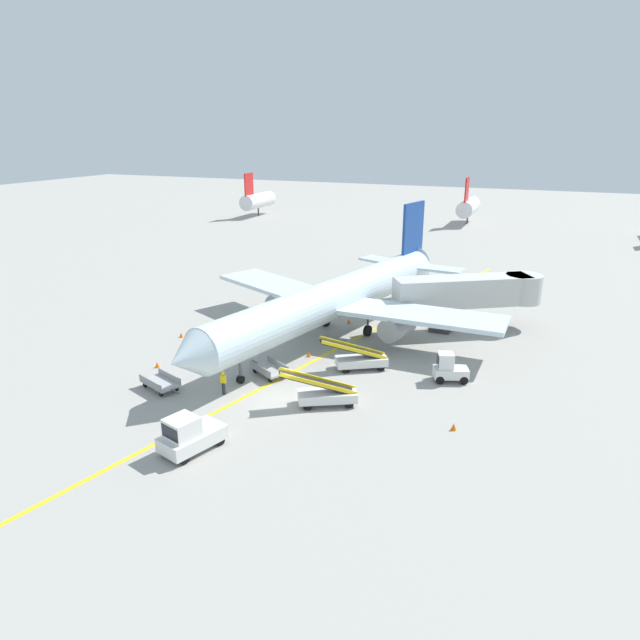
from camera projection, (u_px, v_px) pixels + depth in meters
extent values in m
plane|color=#9E9B93|center=(281.00, 401.00, 37.58)|extent=(300.00, 300.00, 0.00)
cube|color=yellow|center=(296.00, 370.00, 42.40)|extent=(18.82, 77.89, 0.01)
cylinder|color=silver|center=(334.00, 299.00, 48.01)|extent=(10.16, 29.95, 3.30)
cone|color=silver|center=(186.00, 358.00, 35.60)|extent=(3.70, 3.08, 3.23)
cone|color=silver|center=(422.00, 260.00, 60.44)|extent=(3.70, 3.45, 3.14)
cube|color=silver|center=(422.00, 315.00, 45.10)|extent=(13.10, 4.71, 0.36)
cylinder|color=gray|center=(397.00, 326.00, 45.57)|extent=(2.59, 3.55, 1.90)
cube|color=silver|center=(277.00, 286.00, 53.46)|extent=(13.63, 9.55, 0.36)
cylinder|color=gray|center=(284.00, 302.00, 52.10)|extent=(2.59, 3.55, 1.90)
cube|color=navy|center=(413.00, 228.00, 57.44)|extent=(1.20, 3.96, 5.20)
cube|color=silver|center=(437.00, 269.00, 56.62)|extent=(5.38, 2.68, 0.24)
cube|color=silver|center=(384.00, 261.00, 59.97)|extent=(5.64, 3.95, 0.24)
cylinder|color=#4C4C51|center=(240.00, 363.00, 39.80)|extent=(0.20, 0.20, 3.12)
cylinder|color=black|center=(241.00, 379.00, 40.21)|extent=(0.47, 0.63, 0.56)
cylinder|color=#4C4C51|center=(368.00, 319.00, 48.91)|extent=(0.20, 0.20, 3.12)
cylinder|color=black|center=(368.00, 331.00, 49.26)|extent=(0.56, 1.01, 0.96)
cylinder|color=#4C4C51|center=(326.00, 310.00, 51.37)|extent=(0.20, 0.20, 3.12)
cylinder|color=black|center=(326.00, 321.00, 51.71)|extent=(0.56, 1.01, 0.96)
cube|color=black|center=(209.00, 344.00, 37.02)|extent=(2.96, 1.62, 0.60)
cube|color=beige|center=(462.00, 291.00, 49.72)|extent=(11.55, 8.57, 2.50)
cylinder|color=beige|center=(523.00, 288.00, 50.60)|extent=(3.20, 3.20, 2.50)
cylinder|color=#59595B|center=(441.00, 319.00, 50.22)|extent=(0.56, 0.56, 2.35)
cube|color=#333338|center=(440.00, 328.00, 50.51)|extent=(1.80, 1.40, 0.50)
cube|color=silver|center=(193.00, 438.00, 31.75)|extent=(2.88, 4.00, 0.80)
cube|color=silver|center=(182.00, 427.00, 30.99)|extent=(1.93, 2.00, 1.10)
cube|color=black|center=(170.00, 433.00, 30.43)|extent=(1.38, 0.50, 0.77)
cylinder|color=black|center=(184.00, 459.00, 30.47)|extent=(0.39, 0.64, 0.60)
cylinder|color=black|center=(166.00, 449.00, 31.46)|extent=(0.39, 0.64, 0.60)
cylinder|color=black|center=(220.00, 440.00, 32.31)|extent=(0.39, 0.64, 0.60)
cylinder|color=black|center=(202.00, 431.00, 33.29)|extent=(0.39, 0.64, 0.60)
cube|color=silver|center=(451.00, 372.00, 40.44)|extent=(2.70, 2.06, 0.70)
cube|color=silver|center=(446.00, 361.00, 40.17)|extent=(1.38, 1.35, 1.10)
cube|color=black|center=(438.00, 360.00, 40.18)|extent=(0.42, 0.94, 0.77)
cylinder|color=black|center=(440.00, 380.00, 40.06)|extent=(0.64, 0.42, 0.60)
cylinder|color=black|center=(437.00, 374.00, 41.10)|extent=(0.64, 0.42, 0.60)
cylinder|color=black|center=(464.00, 380.00, 40.00)|extent=(0.64, 0.42, 0.60)
cylinder|color=black|center=(461.00, 374.00, 41.04)|extent=(0.64, 0.42, 0.60)
cube|color=silver|center=(361.00, 361.00, 42.54)|extent=(4.03, 3.25, 0.60)
cylinder|color=black|center=(345.00, 369.00, 41.85)|extent=(0.63, 0.50, 0.60)
cylinder|color=black|center=(342.00, 362.00, 43.05)|extent=(0.63, 0.50, 0.60)
cylinder|color=black|center=(381.00, 367.00, 42.22)|extent=(0.63, 0.50, 0.60)
cylinder|color=black|center=(377.00, 360.00, 43.42)|extent=(0.63, 0.50, 0.60)
cube|color=black|center=(354.00, 350.00, 42.15)|extent=(4.74, 3.35, 1.76)
cube|color=yellow|center=(355.00, 350.00, 41.69)|extent=(4.34, 2.66, 1.84)
cube|color=yellow|center=(353.00, 346.00, 42.53)|extent=(4.34, 2.66, 1.84)
cube|color=silver|center=(327.00, 396.00, 36.99)|extent=(4.05, 3.15, 0.60)
cylinder|color=black|center=(308.00, 406.00, 36.35)|extent=(0.63, 0.48, 0.60)
cylinder|color=black|center=(306.00, 397.00, 37.55)|extent=(0.63, 0.48, 0.60)
cylinder|color=black|center=(349.00, 404.00, 36.62)|extent=(0.63, 0.48, 0.60)
cylinder|color=black|center=(346.00, 395.00, 37.83)|extent=(0.63, 0.48, 0.60)
cube|color=black|center=(318.00, 383.00, 36.63)|extent=(4.81, 3.20, 1.76)
cube|color=yellow|center=(319.00, 384.00, 36.16)|extent=(4.43, 2.49, 1.84)
cube|color=yellow|center=(317.00, 378.00, 37.01)|extent=(4.43, 2.49, 1.84)
cube|color=#A5A5A8|center=(269.00, 370.00, 41.40)|extent=(3.18, 2.69, 0.16)
cube|color=#4C4C51|center=(256.00, 362.00, 42.80)|extent=(0.82, 0.52, 0.08)
cylinder|color=#4C4C51|center=(253.00, 360.00, 43.13)|extent=(0.12, 0.12, 0.05)
cube|color=gray|center=(260.00, 369.00, 40.89)|extent=(2.46, 1.45, 0.50)
cube|color=gray|center=(278.00, 364.00, 41.75)|extent=(2.46, 1.45, 0.50)
cylinder|color=black|center=(255.00, 370.00, 41.93)|extent=(0.37, 0.28, 0.36)
cylinder|color=black|center=(268.00, 367.00, 42.62)|extent=(0.37, 0.28, 0.36)
cylinder|color=black|center=(270.00, 380.00, 40.35)|extent=(0.37, 0.28, 0.36)
cylinder|color=black|center=(284.00, 376.00, 41.04)|extent=(0.37, 0.28, 0.36)
cube|color=#A5A5A8|center=(160.00, 383.00, 39.22)|extent=(3.15, 2.41, 0.16)
cube|color=#4C4C51|center=(175.00, 392.00, 38.02)|extent=(0.87, 0.40, 0.08)
cylinder|color=#4C4C51|center=(179.00, 394.00, 37.72)|extent=(0.12, 0.12, 0.05)
cube|color=gray|center=(169.00, 377.00, 39.66)|extent=(2.63, 1.07, 0.50)
cube|color=gray|center=(150.00, 383.00, 38.63)|extent=(2.63, 1.07, 0.50)
cylinder|color=black|center=(177.00, 388.00, 39.03)|extent=(0.38, 0.24, 0.36)
cylinder|color=black|center=(161.00, 394.00, 38.21)|extent=(0.38, 0.24, 0.36)
cylinder|color=black|center=(160.00, 380.00, 40.41)|extent=(0.38, 0.24, 0.36)
cylinder|color=black|center=(145.00, 385.00, 39.59)|extent=(0.38, 0.24, 0.36)
cylinder|color=#26262D|center=(224.00, 388.00, 38.47)|extent=(0.24, 0.24, 0.85)
cube|color=yellow|center=(223.00, 379.00, 38.25)|extent=(0.36, 0.22, 0.56)
sphere|color=beige|center=(223.00, 373.00, 38.13)|extent=(0.20, 0.20, 0.20)
sphere|color=yellow|center=(223.00, 373.00, 38.11)|extent=(0.24, 0.24, 0.24)
cone|color=orange|center=(309.00, 354.00, 44.89)|extent=(0.36, 0.36, 0.44)
cone|color=orange|center=(454.00, 427.00, 33.95)|extent=(0.36, 0.36, 0.44)
cone|color=orange|center=(157.00, 365.00, 42.85)|extent=(0.36, 0.36, 0.44)
cone|color=orange|center=(349.00, 321.00, 52.51)|extent=(0.36, 0.36, 0.44)
cone|color=orange|center=(181.00, 335.00, 49.01)|extent=(0.36, 0.36, 0.44)
cylinder|color=silver|center=(258.00, 201.00, 116.09)|extent=(3.00, 10.00, 3.00)
cylinder|color=#3F3F3F|center=(258.00, 212.00, 116.83)|extent=(0.30, 0.30, 1.60)
cube|color=red|center=(249.00, 185.00, 111.91)|extent=(0.24, 3.20, 4.40)
cylinder|color=silver|center=(468.00, 207.00, 106.44)|extent=(3.00, 10.00, 3.00)
cylinder|color=#3F3F3F|center=(467.00, 220.00, 107.17)|extent=(0.30, 0.30, 1.60)
cube|color=red|center=(467.00, 190.00, 102.26)|extent=(0.24, 3.20, 4.40)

